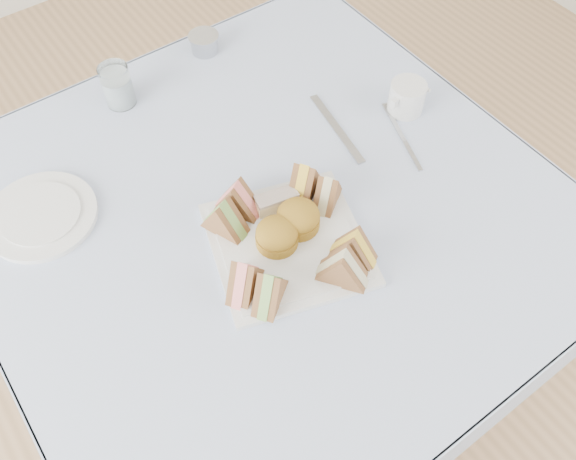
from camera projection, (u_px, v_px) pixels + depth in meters
floor at (274, 365)px, 1.73m from camera, size 4.00×4.00×0.00m
table at (271, 304)px, 1.43m from camera, size 0.90×0.90×0.74m
tablecloth at (266, 208)px, 1.12m from camera, size 1.02×1.02×0.01m
serving_plate at (288, 244)px, 1.06m from camera, size 0.33×0.33×0.01m
sandwich_fl_a at (244, 276)px, 0.98m from camera, size 0.09×0.08×0.07m
sandwich_fl_b at (270, 287)px, 0.97m from camera, size 0.09×0.08×0.07m
sandwich_fr_a at (354, 245)px, 1.01m from camera, size 0.07×0.09×0.07m
sandwich_fr_b at (343, 265)px, 0.99m from camera, size 0.08×0.09×0.08m
sandwich_bl_a at (224, 216)px, 1.04m from camera, size 0.07×0.09×0.08m
sandwich_bl_b at (237, 197)px, 1.07m from camera, size 0.08×0.09×0.08m
sandwich_br_a at (328, 190)px, 1.08m from camera, size 0.08×0.07×0.07m
sandwich_br_b at (304, 179)px, 1.09m from camera, size 0.10×0.08×0.08m
scone_left at (277, 235)px, 1.04m from camera, size 0.09×0.09×0.05m
scone_right at (298, 218)px, 1.06m from camera, size 0.09×0.09×0.05m
pastry_slice at (277, 202)px, 1.09m from camera, size 0.08×0.05×0.04m
side_plate at (41, 216)px, 1.10m from camera, size 0.21×0.21×0.01m
water_glass at (117, 86)px, 1.24m from camera, size 0.06×0.06×0.09m
tea_strainer at (204, 44)px, 1.36m from camera, size 0.08×0.08×0.04m
knife at (337, 128)px, 1.23m from camera, size 0.05×0.21×0.00m
fork at (405, 142)px, 1.21m from camera, size 0.06×0.15×0.00m
creamer_jug at (407, 97)px, 1.24m from camera, size 0.08×0.08×0.07m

